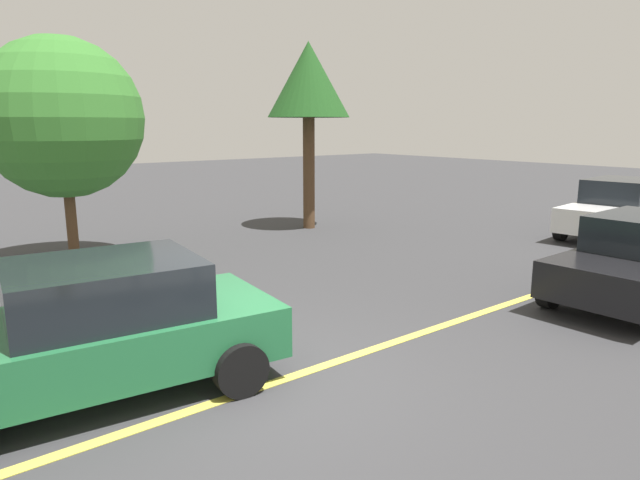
% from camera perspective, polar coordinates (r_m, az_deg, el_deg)
% --- Properties ---
extents(ground_plane, '(80.00, 80.00, 0.00)m').
position_cam_1_polar(ground_plane, '(6.97, -5.31, -14.60)').
color(ground_plane, '#38383A').
extents(lane_marking_centre, '(28.00, 0.16, 0.01)m').
position_cam_1_polar(lane_marking_centre, '(8.81, 11.50, -8.97)').
color(lane_marking_centre, '#E0D14C').
extents(car_green_near_curb, '(4.46, 2.47, 1.58)m').
position_cam_1_polar(car_green_near_curb, '(6.94, -22.23, -8.42)').
color(car_green_near_curb, '#236B3D').
rests_on(car_green_near_curb, ground_plane).
extents(car_white_behind_van, '(4.67, 2.37, 1.62)m').
position_cam_1_polar(car_white_behind_van, '(17.57, 28.24, 2.90)').
color(car_white_behind_van, white).
rests_on(car_white_behind_van, ground_plane).
extents(tree_left_verge, '(2.41, 2.41, 5.45)m').
position_cam_1_polar(tree_left_verge, '(16.76, -1.19, 15.86)').
color(tree_left_verge, '#513823').
rests_on(tree_left_verge, ground_plane).
extents(tree_centre_verge, '(3.45, 3.45, 4.95)m').
position_cam_1_polar(tree_centre_verge, '(13.45, -24.97, 11.26)').
color(tree_centre_verge, '#513823').
rests_on(tree_centre_verge, ground_plane).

